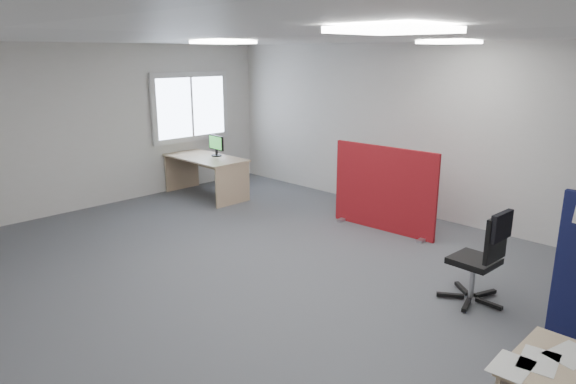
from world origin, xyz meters
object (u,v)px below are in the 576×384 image
Objects in this scene: red_divider at (384,190)px; monitor_second at (216,145)px; second_desk at (207,166)px; office_chair at (485,252)px.

red_divider is 3.35m from monitor_second.
red_divider is at bearing 11.26° from second_desk.
second_desk is (-3.36, -0.67, -0.06)m from red_divider.
monitor_second is (0.07, 0.16, 0.39)m from second_desk.
red_divider reaches higher than office_chair.
monitor_second reaches higher than office_chair.
second_desk is at bearing 177.11° from office_chair.
second_desk is 0.42m from monitor_second.
red_divider is 4.04× the size of monitor_second.
red_divider is at bearing 152.41° from office_chair.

